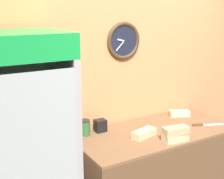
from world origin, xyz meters
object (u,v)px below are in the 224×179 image
at_px(beverage_cooler, 25,144).
at_px(sandwich_flat_left, 144,133).
at_px(sandwich_stack_middle, 176,131).
at_px(chefs_knife, 204,125).
at_px(sandwich_flat_right, 179,113).
at_px(napkin_dispenser, 100,126).
at_px(condiment_jar, 85,128).
at_px(sandwich_stack_bottom, 175,138).

height_order(beverage_cooler, sandwich_flat_left, beverage_cooler).
xyz_separation_m(sandwich_stack_middle, sandwich_flat_left, (-0.19, 0.23, -0.07)).
height_order(beverage_cooler, chefs_knife, beverage_cooler).
distance_m(sandwich_flat_left, sandwich_flat_right, 0.74).
distance_m(beverage_cooler, sandwich_stack_middle, 1.32).
height_order(beverage_cooler, sandwich_flat_right, beverage_cooler).
bearing_deg(sandwich_stack_middle, chefs_knife, 15.76).
height_order(sandwich_flat_left, napkin_dispenser, napkin_dispenser).
distance_m(beverage_cooler, condiment_jar, 0.66).
bearing_deg(beverage_cooler, sandwich_flat_right, 4.98).
relative_size(sandwich_flat_right, napkin_dispenser, 2.01).
bearing_deg(beverage_cooler, sandwich_stack_middle, -15.00).
bearing_deg(chefs_knife, sandwich_flat_right, 92.63).
distance_m(condiment_jar, napkin_dispenser, 0.17).
height_order(sandwich_flat_left, condiment_jar, condiment_jar).
height_order(sandwich_stack_middle, condiment_jar, condiment_jar).
height_order(beverage_cooler, napkin_dispenser, beverage_cooler).
distance_m(sandwich_flat_right, napkin_dispenser, 0.99).
xyz_separation_m(beverage_cooler, chefs_knife, (1.80, -0.20, -0.12)).
relative_size(sandwich_stack_bottom, condiment_jar, 1.63).
bearing_deg(sandwich_stack_middle, sandwich_flat_left, 129.76).
height_order(sandwich_flat_right, chefs_knife, sandwich_flat_right).
bearing_deg(sandwich_stack_middle, sandwich_stack_bottom, 180.00).
relative_size(sandwich_flat_left, chefs_knife, 0.84).
xyz_separation_m(beverage_cooler, sandwich_flat_right, (1.78, 0.15, -0.10)).
xyz_separation_m(sandwich_stack_middle, sandwich_flat_right, (0.50, 0.50, -0.07)).
xyz_separation_m(beverage_cooler, sandwich_flat_left, (1.09, -0.12, -0.10)).
relative_size(chefs_knife, napkin_dispenser, 2.76).
bearing_deg(sandwich_flat_left, condiment_jar, 145.30).
distance_m(chefs_knife, napkin_dispenser, 1.08).
height_order(sandwich_stack_bottom, sandwich_stack_middle, sandwich_stack_middle).
height_order(sandwich_stack_middle, sandwich_flat_left, sandwich_stack_middle).
bearing_deg(sandwich_stack_middle, beverage_cooler, 165.00).
distance_m(sandwich_stack_middle, sandwich_flat_left, 0.30).
xyz_separation_m(sandwich_flat_right, napkin_dispenser, (-0.98, 0.05, 0.03)).
bearing_deg(sandwich_stack_middle, napkin_dispenser, 131.00).
relative_size(chefs_knife, condiment_jar, 2.17).
relative_size(beverage_cooler, sandwich_stack_bottom, 7.83).
relative_size(beverage_cooler, chefs_knife, 5.87).
height_order(sandwich_stack_bottom, chefs_knife, sandwich_stack_bottom).
relative_size(sandwich_flat_left, condiment_jar, 1.83).
distance_m(sandwich_stack_middle, chefs_knife, 0.55).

